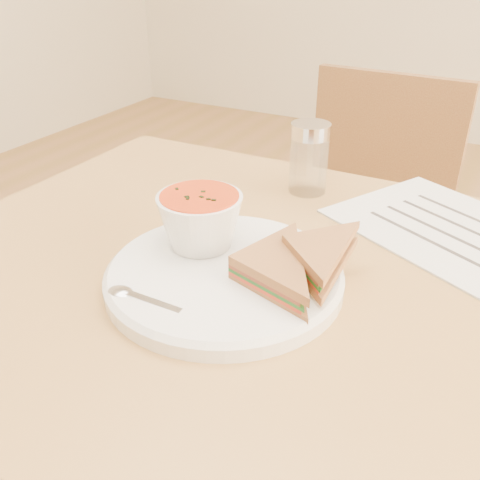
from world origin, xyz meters
The scene contains 8 objects.
chair_far centered at (-0.11, 0.63, 0.42)m, with size 0.37×0.37×0.83m, color brown, non-canonical shape.
plate centered at (-0.08, -0.04, 0.76)m, with size 0.28×0.28×0.02m, color white, non-canonical shape.
soup_bowl centered at (-0.13, -0.01, 0.80)m, with size 0.10×0.10×0.07m, color white, non-canonical shape.
sandwich_half_a centered at (-0.07, -0.06, 0.78)m, with size 0.11×0.11×0.03m, color #A8673B, non-canonical shape.
sandwich_half_b centered at (-0.03, -0.01, 0.79)m, with size 0.10×0.10×0.03m, color #A8673B, non-canonical shape.
spoon centered at (-0.11, -0.14, 0.77)m, with size 0.15×0.03×0.01m, color silver, non-canonical shape.
paper_menu centered at (0.13, 0.21, 0.75)m, with size 0.31×0.23×0.00m, color white, non-canonical shape.
condiment_shaker centered at (-0.10, 0.25, 0.81)m, with size 0.06×0.06×0.11m, color silver, non-canonical shape.
Camera 1 is at (0.18, -0.49, 1.10)m, focal length 40.00 mm.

